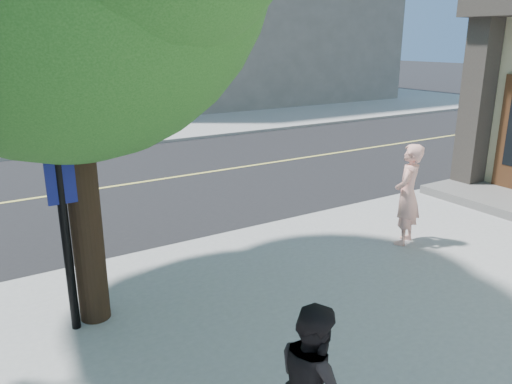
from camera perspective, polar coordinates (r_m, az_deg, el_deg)
ground at (r=8.46m, az=-24.03°, el=-9.40°), size 140.00×140.00×0.00m
road_ew at (r=12.67m, az=-27.17°, el=-1.19°), size 140.00×9.00×0.01m
sidewalk_ne at (r=32.64m, az=-6.00°, el=10.75°), size 29.00×25.00×0.12m
man_on_phone at (r=8.95m, az=16.87°, el=-0.29°), size 0.76×0.66×1.77m
pedestrian at (r=4.42m, az=6.62°, el=-20.89°), size 0.74×0.84×1.45m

